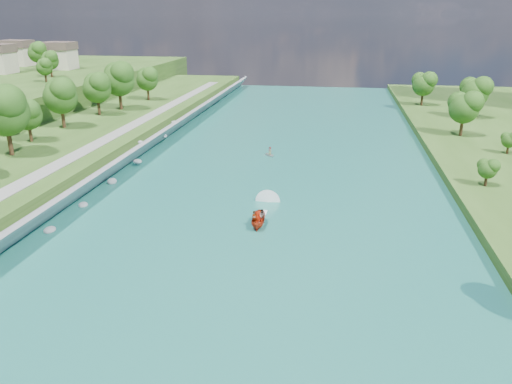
# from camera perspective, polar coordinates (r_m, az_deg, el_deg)

# --- Properties ---
(ground) EXTENTS (260.00, 260.00, 0.00)m
(ground) POSITION_cam_1_polar(r_m,az_deg,el_deg) (56.26, -1.93, -7.43)
(ground) COLOR #2D5119
(ground) RESTS_ON ground
(river_water) EXTENTS (55.00, 240.00, 0.10)m
(river_water) POSITION_cam_1_polar(r_m,az_deg,el_deg) (74.34, 1.04, -0.45)
(river_water) COLOR #1A6353
(river_water) RESTS_ON ground
(ridge_west) EXTENTS (60.00, 120.00, 9.00)m
(ridge_west) POSITION_cam_1_polar(r_m,az_deg,el_deg) (172.50, -23.65, 11.03)
(ridge_west) COLOR #2D5119
(ridge_west) RESTS_ON ground
(riprap_bank) EXTENTS (3.81, 236.00, 4.11)m
(riprap_bank) POSITION_cam_1_polar(r_m,az_deg,el_deg) (80.60, -17.55, 1.53)
(riprap_bank) COLOR slate
(riprap_bank) RESTS_ON ground
(riverside_path) EXTENTS (3.00, 200.00, 0.10)m
(riverside_path) POSITION_cam_1_polar(r_m,az_deg,el_deg) (84.04, -21.47, 3.06)
(riverside_path) COLOR gray
(riverside_path) RESTS_ON berm_west
(ridge_houses) EXTENTS (29.50, 29.50, 8.40)m
(ridge_houses) POSITION_cam_1_polar(r_m,az_deg,el_deg) (179.18, -24.90, 13.99)
(ridge_houses) COLOR beige
(ridge_houses) RESTS_ON ridge_west
(trees_east) EXTENTS (17.02, 139.79, 11.83)m
(trees_east) POSITION_cam_1_polar(r_m,az_deg,el_deg) (98.34, 25.38, 6.69)
(trees_east) COLOR #1B4412
(trees_east) RESTS_ON berm_east
(trees_ridge) EXTENTS (21.73, 37.00, 10.34)m
(trees_ridge) POSITION_cam_1_polar(r_m,az_deg,el_deg) (164.90, -22.59, 14.05)
(trees_ridge) COLOR #1B4412
(trees_ridge) RESTS_ON ridge_west
(motorboat) EXTENTS (3.60, 19.00, 2.18)m
(motorboat) POSITION_cam_1_polar(r_m,az_deg,el_deg) (64.70, 0.43, -2.84)
(motorboat) COLOR #B62C0E
(motorboat) RESTS_ON river_water
(raft) EXTENTS (2.96, 3.15, 1.73)m
(raft) POSITION_cam_1_polar(r_m,az_deg,el_deg) (95.40, 1.60, 4.39)
(raft) COLOR #9B9DA3
(raft) RESTS_ON river_water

